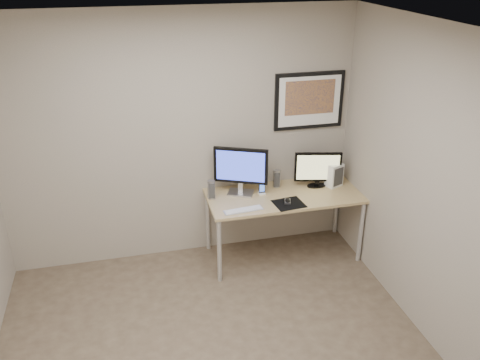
{
  "coord_description": "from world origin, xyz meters",
  "views": [
    {
      "loc": [
        -0.58,
        -3.14,
        3.09
      ],
      "look_at": [
        0.46,
        1.1,
        1.07
      ],
      "focal_mm": 38.0,
      "sensor_mm": 36.0,
      "label": 1
    }
  ],
  "objects_px": {
    "monitor_tv": "(318,169)",
    "phone_dock": "(262,188)",
    "desk": "(284,200)",
    "speaker_left": "(211,189)",
    "monitor_large": "(241,169)",
    "keyboard": "(243,210)",
    "speaker_right": "(277,178)",
    "fan_unit": "(334,175)",
    "framed_art": "(309,101)"
  },
  "relations": [
    {
      "from": "desk",
      "to": "monitor_large",
      "type": "xyz_separation_m",
      "value": [
        -0.43,
        0.13,
        0.35
      ]
    },
    {
      "from": "speaker_left",
      "to": "fan_unit",
      "type": "bearing_deg",
      "value": 0.94
    },
    {
      "from": "desk",
      "to": "monitor_large",
      "type": "bearing_deg",
      "value": 163.68
    },
    {
      "from": "speaker_left",
      "to": "monitor_tv",
      "type": "bearing_deg",
      "value": 2.13
    },
    {
      "from": "speaker_right",
      "to": "fan_unit",
      "type": "relative_size",
      "value": 0.76
    },
    {
      "from": "phone_dock",
      "to": "speaker_right",
      "type": "bearing_deg",
      "value": 32.44
    },
    {
      "from": "desk",
      "to": "speaker_left",
      "type": "xyz_separation_m",
      "value": [
        -0.75,
        0.1,
        0.16
      ]
    },
    {
      "from": "speaker_right",
      "to": "phone_dock",
      "type": "distance_m",
      "value": 0.25
    },
    {
      "from": "monitor_large",
      "to": "keyboard",
      "type": "relative_size",
      "value": 1.35
    },
    {
      "from": "monitor_tv",
      "to": "monitor_large",
      "type": "bearing_deg",
      "value": -168.05
    },
    {
      "from": "monitor_tv",
      "to": "speaker_right",
      "type": "distance_m",
      "value": 0.45
    },
    {
      "from": "desk",
      "to": "phone_dock",
      "type": "bearing_deg",
      "value": 162.5
    },
    {
      "from": "monitor_tv",
      "to": "phone_dock",
      "type": "bearing_deg",
      "value": -163.24
    },
    {
      "from": "desk",
      "to": "fan_unit",
      "type": "relative_size",
      "value": 6.29
    },
    {
      "from": "framed_art",
      "to": "fan_unit",
      "type": "height_order",
      "value": "framed_art"
    },
    {
      "from": "desk",
      "to": "speaker_right",
      "type": "xyz_separation_m",
      "value": [
        -0.02,
        0.21,
        0.16
      ]
    },
    {
      "from": "monitor_large",
      "to": "desk",
      "type": "bearing_deg",
      "value": 8.12
    },
    {
      "from": "fan_unit",
      "to": "speaker_left",
      "type": "bearing_deg",
      "value": 155.99
    },
    {
      "from": "monitor_tv",
      "to": "desk",
      "type": "bearing_deg",
      "value": -151.72
    },
    {
      "from": "monitor_tv",
      "to": "phone_dock",
      "type": "distance_m",
      "value": 0.64
    },
    {
      "from": "monitor_large",
      "to": "speaker_right",
      "type": "bearing_deg",
      "value": 35.15
    },
    {
      "from": "monitor_large",
      "to": "phone_dock",
      "type": "bearing_deg",
      "value": 9.36
    },
    {
      "from": "speaker_left",
      "to": "speaker_right",
      "type": "relative_size",
      "value": 1.02
    },
    {
      "from": "speaker_left",
      "to": "fan_unit",
      "type": "relative_size",
      "value": 0.78
    },
    {
      "from": "fan_unit",
      "to": "monitor_tv",
      "type": "bearing_deg",
      "value": 148.53
    },
    {
      "from": "speaker_left",
      "to": "speaker_right",
      "type": "distance_m",
      "value": 0.74
    },
    {
      "from": "desk",
      "to": "monitor_tv",
      "type": "bearing_deg",
      "value": 15.05
    },
    {
      "from": "framed_art",
      "to": "keyboard",
      "type": "height_order",
      "value": "framed_art"
    },
    {
      "from": "fan_unit",
      "to": "phone_dock",
      "type": "bearing_deg",
      "value": 157.68
    },
    {
      "from": "monitor_tv",
      "to": "speaker_right",
      "type": "bearing_deg",
      "value": -179.73
    },
    {
      "from": "monitor_large",
      "to": "keyboard",
      "type": "xyz_separation_m",
      "value": [
        -0.07,
        -0.37,
        -0.28
      ]
    },
    {
      "from": "monitor_tv",
      "to": "speaker_left",
      "type": "xyz_separation_m",
      "value": [
        -1.15,
        -0.01,
        -0.11
      ]
    },
    {
      "from": "desk",
      "to": "monitor_large",
      "type": "distance_m",
      "value": 0.57
    },
    {
      "from": "keyboard",
      "to": "speaker_left",
      "type": "bearing_deg",
      "value": 120.37
    },
    {
      "from": "monitor_large",
      "to": "framed_art",
      "type": "bearing_deg",
      "value": 39.06
    },
    {
      "from": "desk",
      "to": "speaker_right",
      "type": "height_order",
      "value": "speaker_right"
    },
    {
      "from": "monitor_tv",
      "to": "phone_dock",
      "type": "relative_size",
      "value": 3.34
    },
    {
      "from": "monitor_large",
      "to": "phone_dock",
      "type": "height_order",
      "value": "monitor_large"
    },
    {
      "from": "framed_art",
      "to": "speaker_left",
      "type": "relative_size",
      "value": 3.79
    },
    {
      "from": "monitor_large",
      "to": "fan_unit",
      "type": "distance_m",
      "value": 1.03
    },
    {
      "from": "desk",
      "to": "speaker_left",
      "type": "relative_size",
      "value": 8.08
    },
    {
      "from": "framed_art",
      "to": "monitor_tv",
      "type": "xyz_separation_m",
      "value": [
        0.05,
        -0.22,
        -0.68
      ]
    },
    {
      "from": "desk",
      "to": "keyboard",
      "type": "height_order",
      "value": "keyboard"
    },
    {
      "from": "monitor_large",
      "to": "fan_unit",
      "type": "bearing_deg",
      "value": 21.9
    },
    {
      "from": "speaker_left",
      "to": "phone_dock",
      "type": "xyz_separation_m",
      "value": [
        0.53,
        -0.03,
        -0.03
      ]
    },
    {
      "from": "desk",
      "to": "phone_dock",
      "type": "height_order",
      "value": "phone_dock"
    },
    {
      "from": "keyboard",
      "to": "phone_dock",
      "type": "bearing_deg",
      "value": 42.05
    },
    {
      "from": "keyboard",
      "to": "speaker_right",
      "type": "bearing_deg",
      "value": 36.8
    },
    {
      "from": "monitor_tv",
      "to": "keyboard",
      "type": "height_order",
      "value": "monitor_tv"
    },
    {
      "from": "desk",
      "to": "fan_unit",
      "type": "bearing_deg",
      "value": 7.95
    }
  ]
}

